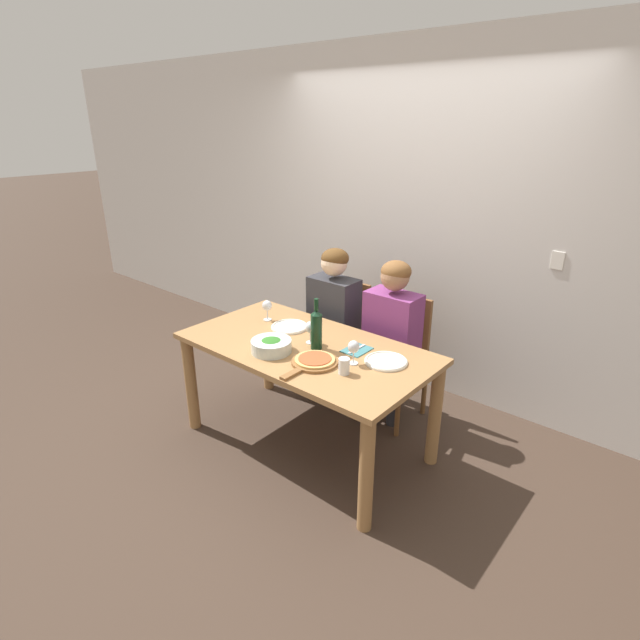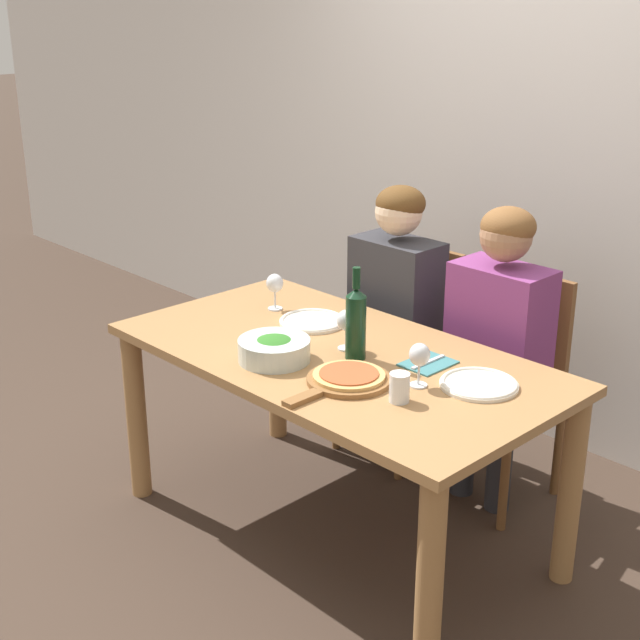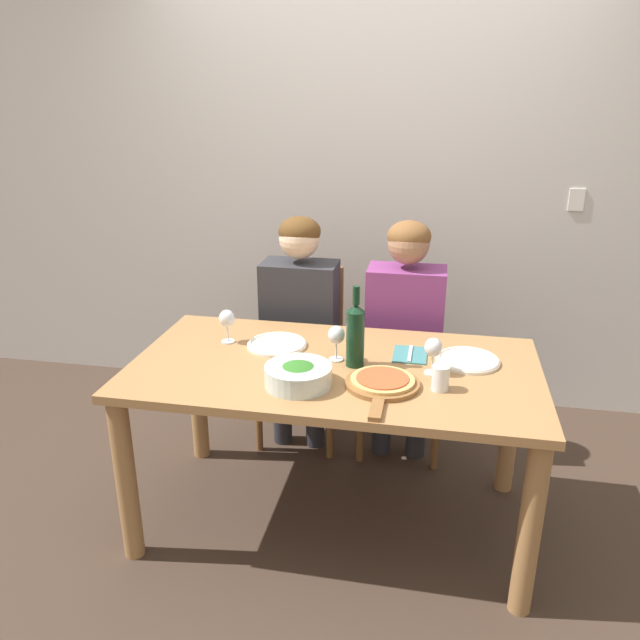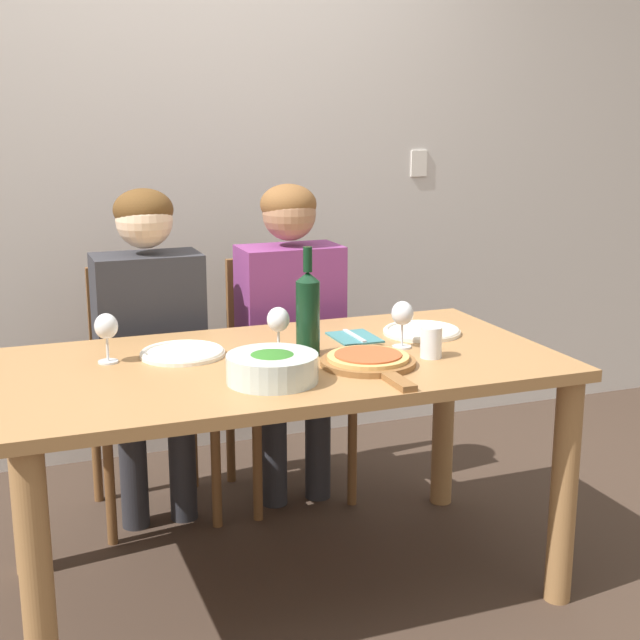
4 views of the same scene
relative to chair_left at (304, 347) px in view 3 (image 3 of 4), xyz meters
name	(u,v)px [view 3 (image 3 of 4)]	position (x,y,z in m)	size (l,w,h in m)	color
ground_plane	(333,518)	(0.29, -0.75, -0.50)	(40.00, 40.00, 0.00)	#3D2D23
back_wall	(374,175)	(0.29, 0.57, 0.85)	(10.00, 0.06, 2.70)	silver
dining_table	(334,391)	(0.29, -0.75, 0.14)	(1.66, 0.88, 0.76)	#9E7042
chair_left	(304,347)	(0.00, 0.00, 0.00)	(0.42, 0.42, 0.92)	brown
chair_right	(404,355)	(0.54, 0.00, 0.00)	(0.42, 0.42, 0.92)	brown
person_woman	(299,312)	(0.00, -0.11, 0.24)	(0.47, 0.51, 1.23)	#28282D
person_man	(405,319)	(0.54, -0.11, 0.24)	(0.47, 0.51, 1.23)	#28282D
wine_bottle	(355,334)	(0.37, -0.74, 0.40)	(0.07, 0.07, 0.34)	black
broccoli_bowl	(298,375)	(0.19, -0.96, 0.30)	(0.26, 0.26, 0.09)	silver
dinner_plate_left	(277,344)	(0.01, -0.61, 0.27)	(0.26, 0.26, 0.02)	silver
dinner_plate_right	(468,360)	(0.83, -0.62, 0.27)	(0.26, 0.26, 0.02)	silver
pizza_on_board	(382,383)	(0.50, -0.91, 0.27)	(0.28, 0.42, 0.04)	brown
wine_glass_left	(227,320)	(-0.21, -0.60, 0.36)	(0.07, 0.07, 0.15)	silver
wine_glass_right	(433,349)	(0.68, -0.76, 0.36)	(0.07, 0.07, 0.15)	silver
wine_glass_centre	(336,337)	(0.29, -0.70, 0.36)	(0.07, 0.07, 0.15)	silver
water_tumbler	(440,378)	(0.72, -0.89, 0.31)	(0.07, 0.07, 0.10)	silver
fork_on_napkin	(410,355)	(0.59, -0.60, 0.26)	(0.14, 0.18, 0.01)	#387075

